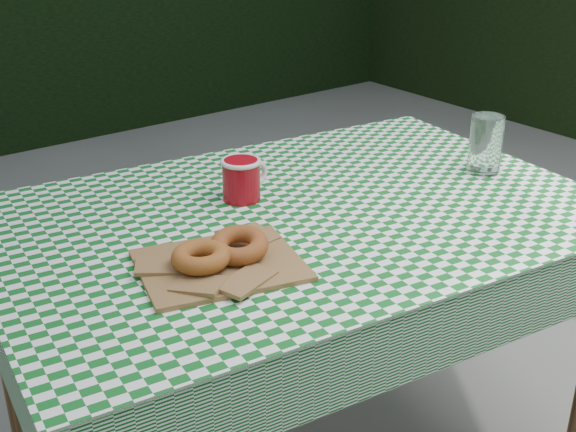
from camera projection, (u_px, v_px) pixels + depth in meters
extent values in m
plane|color=#595954|center=(325.00, 430.00, 2.08)|extent=(60.00, 60.00, 0.00)
cube|color=#54341C|center=(298.00, 358.00, 1.76)|extent=(1.39, 1.01, 0.75)
cube|color=#0E591C|center=(299.00, 212.00, 1.60)|extent=(1.41, 1.04, 0.01)
cube|color=olive|center=(220.00, 264.00, 1.36)|extent=(0.34, 0.30, 0.02)
torus|color=#9B5B20|center=(201.00, 257.00, 1.33)|extent=(0.14, 0.14, 0.03)
torus|color=brown|center=(239.00, 245.00, 1.37)|extent=(0.16, 0.16, 0.03)
cylinder|color=white|center=(486.00, 144.00, 1.78)|extent=(0.10, 0.10, 0.14)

